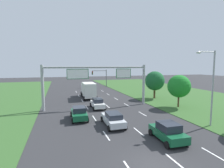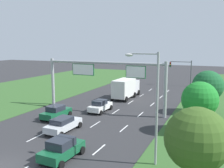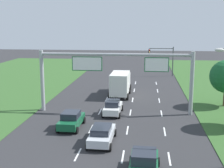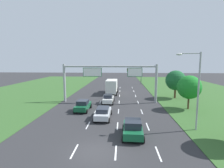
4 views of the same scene
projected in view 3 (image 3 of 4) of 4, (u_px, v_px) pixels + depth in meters
The scene contains 10 objects.
lane_dashes_inner_left at pixel (85, 140), 27.04m from camera, with size 0.14×56.40×0.01m.
lane_dashes_inner_right at pixel (125, 142), 26.68m from camera, with size 0.14×56.40×0.01m.
lane_dashes_slip at pixel (167, 144), 26.31m from camera, with size 0.14×56.40×0.01m.
car_near_red at pixel (113, 107), 34.67m from camera, with size 2.06×4.20×1.61m.
car_lead_silver at pixel (71, 120), 30.11m from camera, with size 2.13×4.24×1.63m.
car_mid_lane at pixel (102, 134), 26.33m from camera, with size 2.15×4.52×1.52m.
car_far_ahead at pixel (144, 163), 20.73m from camera, with size 2.26×4.02×1.69m.
box_truck at pixel (121, 83), 43.80m from camera, with size 2.81×7.42×3.28m.
sign_gantry at pixel (116, 70), 34.57m from camera, with size 17.24×0.44×7.00m.
traffic_light_mast at pixel (163, 56), 59.36m from camera, with size 4.76×0.49×5.60m.
Camera 3 is at (3.28, -16.21, 10.00)m, focal length 50.00 mm.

